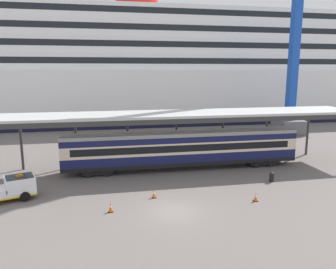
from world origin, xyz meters
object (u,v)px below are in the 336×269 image
at_px(traffic_cone_near, 111,207).
at_px(traffic_cone_mid, 154,194).
at_px(service_truck, 8,189).
at_px(traffic_cone_far, 256,197).
at_px(dockside_crane, 299,12).
at_px(train_carriage, 183,148).
at_px(cruise_ship, 149,70).
at_px(quay_bollard, 272,177).

height_order(traffic_cone_near, traffic_cone_mid, traffic_cone_near).
distance_m(service_truck, traffic_cone_far, 20.36).
height_order(service_truck, dockside_crane, dockside_crane).
bearing_deg(traffic_cone_near, traffic_cone_far, -0.61).
height_order(train_carriage, traffic_cone_far, train_carriage).
height_order(service_truck, traffic_cone_near, service_truck).
height_order(cruise_ship, service_truck, cruise_ship).
bearing_deg(train_carriage, dockside_crane, 35.49).
height_order(cruise_ship, train_carriage, cruise_ship).
xyz_separation_m(train_carriage, service_truck, (-16.14, -5.77, -1.32)).
height_order(cruise_ship, traffic_cone_near, cruise_ship).
bearing_deg(quay_bollard, traffic_cone_far, -131.26).
relative_size(traffic_cone_far, quay_bollard, 0.74).
bearing_deg(traffic_cone_far, cruise_ship, 91.77).
relative_size(cruise_ship, traffic_cone_near, 227.27).
bearing_deg(dockside_crane, traffic_cone_near, -139.66).
bearing_deg(train_carriage, service_truck, -160.31).
bearing_deg(traffic_cone_far, service_truck, 168.25).
xyz_separation_m(train_carriage, traffic_cone_far, (3.79, -9.92, -1.97)).
bearing_deg(train_carriage, quay_bollard, -37.63).
xyz_separation_m(cruise_ship, traffic_cone_mid, (-6.46, -49.32, -10.20)).
distance_m(cruise_ship, traffic_cone_mid, 50.78).
relative_size(traffic_cone_mid, traffic_cone_far, 1.01).
relative_size(cruise_ship, quay_bollard, 180.75).
xyz_separation_m(traffic_cone_far, dockside_crane, (18.77, 26.01, 19.25)).
distance_m(train_carriage, service_truck, 17.19).
xyz_separation_m(traffic_cone_mid, quay_bollard, (11.72, 1.87, 0.16)).
distance_m(cruise_ship, service_truck, 51.79).
bearing_deg(train_carriage, traffic_cone_mid, -119.27).
bearing_deg(dockside_crane, quay_bollard, -124.69).
xyz_separation_m(train_carriage, traffic_cone_mid, (-4.27, -7.61, -1.96)).
relative_size(train_carriage, quay_bollard, 26.19).
bearing_deg(traffic_cone_mid, service_truck, 171.20).
bearing_deg(cruise_ship, traffic_cone_mid, -97.46).
relative_size(cruise_ship, traffic_cone_far, 244.38).
relative_size(cruise_ship, service_truck, 31.13).
relative_size(traffic_cone_near, traffic_cone_mid, 1.06).
xyz_separation_m(traffic_cone_mid, traffic_cone_far, (8.06, -2.31, -0.00)).
distance_m(train_carriage, dockside_crane, 32.66).
bearing_deg(service_truck, dockside_crane, 29.46).
distance_m(cruise_ship, traffic_cone_far, 52.65).
distance_m(service_truck, traffic_cone_near, 9.17).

